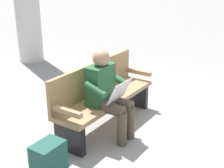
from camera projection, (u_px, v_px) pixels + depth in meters
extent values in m
plane|color=gray|center=(107.00, 125.00, 4.43)|extent=(40.00, 40.00, 0.00)
cube|color=#9E7A51|center=(107.00, 98.00, 4.28)|extent=(1.82, 0.57, 0.06)
cube|color=#9E7A51|center=(94.00, 78.00, 4.30)|extent=(1.80, 0.14, 0.45)
cube|color=#9E7A51|center=(137.00, 72.00, 4.89)|extent=(0.08, 0.48, 0.06)
cube|color=#9E7A51|center=(65.00, 111.00, 3.57)|extent=(0.08, 0.48, 0.06)
cube|color=black|center=(135.00, 95.00, 4.98)|extent=(0.10, 0.44, 0.39)
cube|color=black|center=(70.00, 137.00, 3.74)|extent=(0.10, 0.44, 0.39)
cube|color=#23512D|center=(100.00, 84.00, 3.98)|extent=(0.41, 0.24, 0.52)
sphere|color=#A87A5B|center=(101.00, 58.00, 3.84)|extent=(0.22, 0.22, 0.22)
cylinder|color=#4C4233|center=(118.00, 103.00, 4.04)|extent=(0.17, 0.43, 0.15)
cylinder|color=#4C4233|center=(109.00, 108.00, 3.88)|extent=(0.17, 0.43, 0.15)
cylinder|color=#4C4233|center=(130.00, 123.00, 4.03)|extent=(0.13, 0.13, 0.45)
cylinder|color=#4C4233|center=(122.00, 129.00, 3.87)|extent=(0.13, 0.13, 0.45)
cylinder|color=#23512D|center=(117.00, 79.00, 4.11)|extent=(0.10, 0.32, 0.18)
cylinder|color=#23512D|center=(95.00, 90.00, 3.73)|extent=(0.10, 0.32, 0.18)
cube|color=silver|center=(120.00, 91.00, 3.84)|extent=(0.41, 0.15, 0.27)
cube|color=#1E4C42|center=(49.00, 161.00, 3.27)|extent=(0.35, 0.26, 0.42)
cube|color=#23574C|center=(40.00, 161.00, 3.36)|extent=(0.24, 0.05, 0.19)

